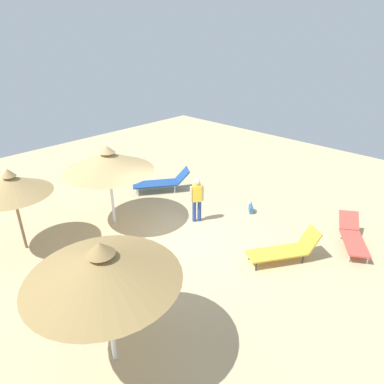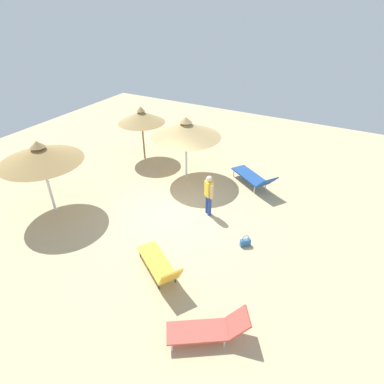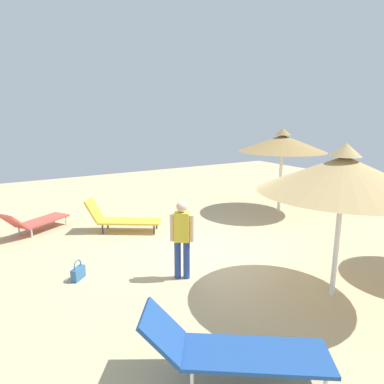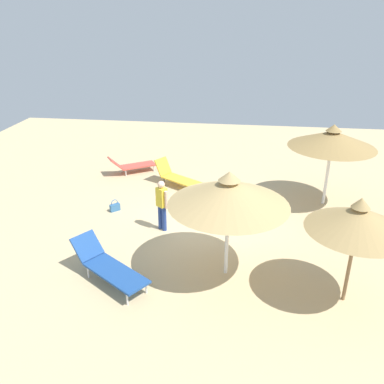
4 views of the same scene
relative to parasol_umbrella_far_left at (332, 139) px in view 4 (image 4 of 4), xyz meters
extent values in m
cube|color=tan|center=(-3.90, -1.95, -2.31)|extent=(24.00, 24.00, 0.10)
cylinder|color=white|center=(0.00, 0.00, -1.04)|extent=(0.10, 0.10, 2.43)
cone|color=#997A47|center=(0.00, 0.00, 0.00)|extent=(2.76, 2.76, 0.53)
cone|color=#997A47|center=(0.00, 0.00, 0.37)|extent=(0.50, 0.50, 0.22)
cylinder|color=white|center=(-3.06, -4.42, -1.18)|extent=(0.09, 0.09, 2.16)
cone|color=tan|center=(-3.06, -4.42, -0.07)|extent=(2.83, 2.83, 0.60)
cone|color=tan|center=(-3.06, -4.42, 0.34)|extent=(0.51, 0.51, 0.22)
cylinder|color=olive|center=(-0.37, -5.10, -1.18)|extent=(0.08, 0.08, 2.16)
cone|color=tan|center=(-0.37, -5.10, -0.19)|extent=(2.14, 2.14, 0.53)
cone|color=tan|center=(-0.37, -5.10, 0.17)|extent=(0.38, 0.38, 0.22)
cube|color=#CC4C3F|center=(-6.97, 2.04, -1.99)|extent=(1.49, 1.24, 0.05)
cylinder|color=silver|center=(-6.61, 2.56, -2.13)|extent=(0.04, 0.04, 0.24)
cylinder|color=silver|center=(-6.35, 2.15, -2.13)|extent=(0.04, 0.04, 0.24)
cylinder|color=silver|center=(-7.60, 1.92, -2.13)|extent=(0.04, 0.04, 0.24)
cylinder|color=silver|center=(-7.33, 1.51, -2.13)|extent=(0.04, 0.04, 0.24)
cube|color=#CC4C3F|center=(-7.74, 1.54, -1.75)|extent=(0.71, 0.74, 0.46)
cube|color=#1E478C|center=(-5.60, -5.26, -1.91)|extent=(1.83, 1.55, 0.05)
cylinder|color=silver|center=(-4.84, -5.46, -2.09)|extent=(0.04, 0.04, 0.32)
cylinder|color=silver|center=(-5.15, -5.91, -2.09)|extent=(0.04, 0.04, 0.32)
cylinder|color=silver|center=(-6.06, -4.61, -2.09)|extent=(0.04, 0.04, 0.32)
cylinder|color=silver|center=(-6.37, -5.07, -2.09)|extent=(0.04, 0.04, 0.32)
cube|color=#1E478C|center=(-6.52, -4.63, -1.64)|extent=(0.78, 0.83, 0.52)
cube|color=gold|center=(-4.94, 0.66, -1.97)|extent=(1.71, 1.40, 0.05)
cylinder|color=#2D2D33|center=(-4.22, 0.49, -2.13)|extent=(0.04, 0.04, 0.26)
cylinder|color=#2D2D33|center=(-4.49, 0.07, -2.13)|extent=(0.04, 0.04, 0.26)
cylinder|color=#2D2D33|center=(-5.39, 1.25, -2.13)|extent=(0.04, 0.04, 0.26)
cylinder|color=#2D2D33|center=(-5.66, 0.83, -2.13)|extent=(0.04, 0.04, 0.26)
cube|color=gold|center=(-5.76, 1.20, -1.65)|extent=(0.61, 0.69, 0.60)
cylinder|color=navy|center=(-4.98, -2.53, -1.87)|extent=(0.13, 0.13, 0.77)
cylinder|color=navy|center=(-5.12, -2.43, -1.87)|extent=(0.13, 0.13, 0.77)
cube|color=yellow|center=(-5.05, -2.48, -1.20)|extent=(0.35, 0.34, 0.58)
sphere|color=beige|center=(-5.05, -2.48, -0.81)|extent=(0.21, 0.21, 0.21)
cylinder|color=beige|center=(-4.90, -2.59, -1.23)|extent=(0.09, 0.09, 0.53)
cylinder|color=beige|center=(-5.21, -2.37, -1.23)|extent=(0.09, 0.09, 0.53)
cube|color=#336699|center=(-6.83, -1.50, -2.14)|extent=(0.32, 0.32, 0.24)
torus|color=#336699|center=(-6.83, -1.50, -1.97)|extent=(0.19, 0.18, 0.24)
camera|label=1|loc=(2.34, 4.35, 3.66)|focal=31.89mm
camera|label=2|loc=(-8.93, 5.91, 4.51)|focal=29.43mm
camera|label=3|loc=(-8.08, -7.92, 0.90)|focal=32.03mm
camera|label=4|loc=(-2.81, -12.74, 3.68)|focal=37.49mm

